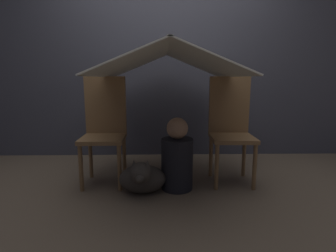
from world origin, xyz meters
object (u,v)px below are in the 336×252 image
(chair_right, at_px, (231,126))
(person_front, at_px, (177,158))
(dog, at_px, (142,178))
(chair_left, at_px, (104,127))

(chair_right, bearing_deg, person_front, -156.86)
(chair_right, relative_size, dog, 2.50)
(chair_right, height_order, dog, chair_right)
(chair_left, bearing_deg, person_front, -17.86)
(chair_left, bearing_deg, chair_right, -0.88)
(chair_left, distance_m, chair_right, 1.19)
(person_front, bearing_deg, chair_left, 163.02)
(chair_left, height_order, person_front, chair_left)
(person_front, relative_size, dog, 1.62)
(chair_left, xyz_separation_m, dog, (0.37, -0.32, -0.38))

